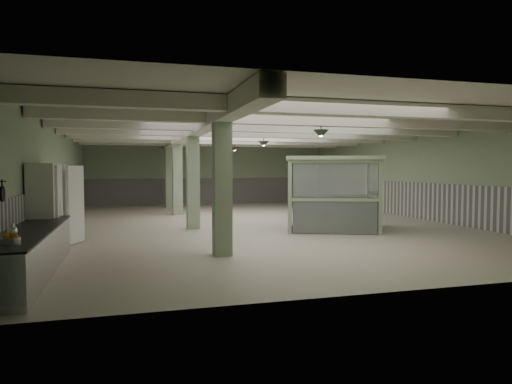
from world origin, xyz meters
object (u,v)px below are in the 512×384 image
object	(u,v)px
prep_counter	(30,252)
guard_booth	(332,180)
walkin_cooler	(49,206)
filing_cabinet	(373,208)

from	to	relation	value
prep_counter	guard_booth	distance (m)	9.78
prep_counter	walkin_cooler	size ratio (longest dim) A/B	2.15
guard_booth	filing_cabinet	size ratio (longest dim) A/B	2.96
walkin_cooler	filing_cabinet	world-z (taller)	walkin_cooler
walkin_cooler	guard_booth	bearing A→B (deg)	10.05
prep_counter	guard_booth	world-z (taller)	guard_booth
filing_cabinet	guard_booth	bearing A→B (deg)	-140.46
guard_booth	filing_cabinet	distance (m)	2.22
prep_counter	walkin_cooler	distance (m)	3.08
prep_counter	guard_booth	xyz separation A→B (m)	(8.58, 4.54, 1.24)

